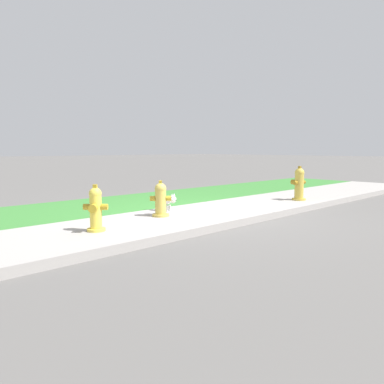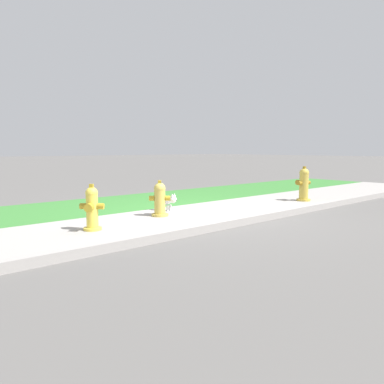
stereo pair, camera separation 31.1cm
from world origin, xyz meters
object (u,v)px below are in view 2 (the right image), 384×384
at_px(fire_hydrant_mid_block, 160,199).
at_px(fire_hydrant_near_corner, 304,184).
at_px(small_white_dog, 166,201).
at_px(fire_hydrant_at_driveway, 92,209).

bearing_deg(fire_hydrant_mid_block, fire_hydrant_near_corner, 31.55).
bearing_deg(small_white_dog, fire_hydrant_at_driveway, -88.18).
distance_m(fire_hydrant_mid_block, fire_hydrant_at_driveway, 1.48).
bearing_deg(fire_hydrant_at_driveway, small_white_dog, -115.93).
xyz_separation_m(fire_hydrant_at_driveway, small_white_dog, (1.88, 0.68, -0.13)).
bearing_deg(fire_hydrant_near_corner, fire_hydrant_at_driveway, -177.57).
bearing_deg(fire_hydrant_at_driveway, fire_hydrant_near_corner, -139.05).
bearing_deg(fire_hydrant_near_corner, small_white_dog, 168.98).
distance_m(fire_hydrant_near_corner, small_white_dog, 3.38).
relative_size(fire_hydrant_mid_block, small_white_dog, 1.41).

